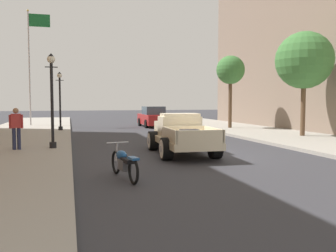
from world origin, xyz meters
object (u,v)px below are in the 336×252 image
(car_background_red, at_px, (153,117))
(street_tree_second, at_px, (230,71))
(street_lamp_far, at_px, (60,96))
(flagpole, at_px, (32,55))
(pedestrian_sidewalk_left, at_px, (16,126))
(motorcycle_parked, at_px, (124,162))
(hotrod_truck_cream, at_px, (180,134))
(street_lamp_near, at_px, (52,93))
(street_tree_nearest, at_px, (304,61))

(car_background_red, distance_m, street_tree_second, 7.33)
(street_lamp_far, xyz_separation_m, flagpole, (-2.22, 6.06, 3.39))
(pedestrian_sidewalk_left, distance_m, street_tree_second, 16.21)
(motorcycle_parked, bearing_deg, flagpole, 100.94)
(motorcycle_parked, xyz_separation_m, street_lamp_far, (-1.95, 15.49, 1.94))
(hotrod_truck_cream, distance_m, street_lamp_near, 5.46)
(hotrod_truck_cream, bearing_deg, car_background_red, 81.17)
(hotrod_truck_cream, height_order, car_background_red, car_background_red)
(pedestrian_sidewalk_left, relative_size, street_tree_nearest, 0.29)
(street_lamp_near, height_order, street_tree_nearest, street_tree_nearest)
(motorcycle_parked, bearing_deg, pedestrian_sidewalk_left, 120.26)
(street_lamp_near, distance_m, street_lamp_far, 9.49)
(car_background_red, distance_m, street_lamp_far, 8.09)
(car_background_red, bearing_deg, pedestrian_sidewalk_left, -123.04)
(street_tree_nearest, bearing_deg, flagpole, 138.39)
(street_tree_nearest, bearing_deg, street_tree_second, 101.03)
(street_lamp_far, distance_m, flagpole, 7.28)
(flagpole, distance_m, street_tree_nearest, 20.54)
(car_background_red, xyz_separation_m, pedestrian_sidewalk_left, (-8.56, -13.17, 0.32))
(motorcycle_parked, xyz_separation_m, car_background_red, (5.16, 19.01, 0.33))
(street_tree_nearest, bearing_deg, pedestrian_sidewalk_left, -171.80)
(hotrod_truck_cream, distance_m, street_tree_second, 13.00)
(hotrod_truck_cream, distance_m, street_lamp_far, 12.36)
(street_lamp_far, distance_m, street_tree_nearest, 15.24)
(hotrod_truck_cream, bearing_deg, street_tree_second, 56.01)
(street_lamp_near, bearing_deg, pedestrian_sidewalk_left, -173.55)
(pedestrian_sidewalk_left, xyz_separation_m, street_lamp_far, (1.46, 9.65, 1.30))
(pedestrian_sidewalk_left, bearing_deg, street_tree_second, 33.42)
(car_background_red, relative_size, street_lamp_far, 1.12)
(street_tree_second, bearing_deg, flagpole, 153.64)
(hotrod_truck_cream, relative_size, street_lamp_far, 1.30)
(hotrod_truck_cream, bearing_deg, flagpole, 112.05)
(motorcycle_parked, bearing_deg, hotrod_truck_cream, 55.84)
(motorcycle_parked, relative_size, street_lamp_far, 0.55)
(street_lamp_near, xyz_separation_m, street_tree_second, (11.90, 8.60, 1.86))
(flagpole, bearing_deg, hotrod_truck_cream, -67.95)
(motorcycle_parked, distance_m, pedestrian_sidewalk_left, 6.79)
(hotrod_truck_cream, xyz_separation_m, car_background_red, (2.30, 14.79, 0.01))
(hotrod_truck_cream, relative_size, motorcycle_parked, 2.38)
(motorcycle_parked, height_order, street_tree_second, street_tree_second)
(street_lamp_far, bearing_deg, hotrod_truck_cream, -66.91)
(motorcycle_parked, distance_m, street_tree_nearest, 14.23)
(hotrod_truck_cream, height_order, street_lamp_near, street_lamp_near)
(pedestrian_sidewalk_left, distance_m, flagpole, 16.41)
(motorcycle_parked, distance_m, street_tree_second, 18.02)
(car_background_red, relative_size, street_tree_second, 0.83)
(street_lamp_near, bearing_deg, hotrod_truck_cream, -19.97)
(street_lamp_near, relative_size, street_tree_nearest, 0.67)
(pedestrian_sidewalk_left, bearing_deg, street_lamp_far, 81.39)
(motorcycle_parked, height_order, car_background_red, car_background_red)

